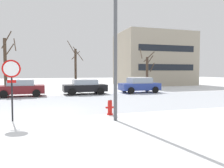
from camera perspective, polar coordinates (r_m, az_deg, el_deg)
ground_plane at (r=11.46m, az=-18.14°, el=-7.60°), size 120.00×120.00×0.00m
road_surface at (r=14.84m, az=-17.88°, el=-5.11°), size 80.00×8.87×0.00m
stop_sign at (r=10.11m, az=-25.21°, el=1.40°), size 0.76×0.15×2.65m
fire_hydrant at (r=10.64m, az=-0.55°, el=-6.10°), size 0.44×0.30×0.79m
street_lamp at (r=9.53m, az=2.35°, el=13.79°), size 1.57×0.36×6.46m
parked_car_maroon at (r=19.94m, az=-23.04°, el=-0.92°), size 3.86×2.17×1.47m
parked_car_black at (r=20.44m, az=-7.26°, el=-0.66°), size 4.07×2.20×1.41m
parked_car_blue at (r=21.86m, az=7.34°, el=-0.24°), size 4.06×2.09×1.56m
tree_far_right at (r=23.05m, az=-9.69°, el=3.99°), size 1.64×1.40×5.37m
tree_far_mid at (r=22.98m, az=-26.46°, el=4.85°), size 1.40×1.83×6.10m
tree_far_left at (r=26.14m, az=9.37°, el=3.47°), size 1.99×1.77×4.98m
building_far_right at (r=35.55m, az=10.98°, el=6.55°), size 11.20×8.30×8.32m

